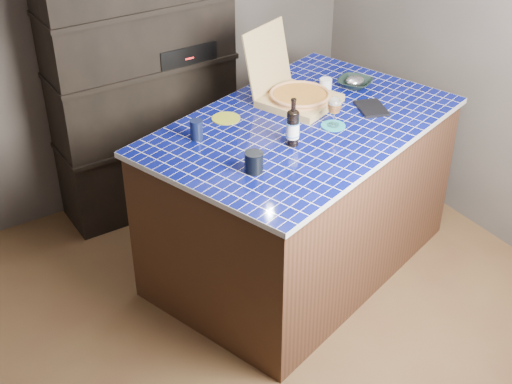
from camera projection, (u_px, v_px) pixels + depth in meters
room at (273, 131)px, 3.41m from camera, size 3.50×3.50×3.50m
shelving_unit at (143, 85)px, 4.69m from camera, size 1.20×0.41×1.80m
kitchen_island at (300, 196)px, 4.31m from camera, size 2.07×1.64×0.99m
pizza_box at (296, 94)px, 4.23m from camera, size 0.54×0.59×0.43m
mead_bottle at (293, 127)px, 3.78m from camera, size 0.07×0.07×0.27m
teal_trivet at (333, 126)px, 4.01m from camera, size 0.14×0.14×0.01m
wine_glass at (335, 106)px, 3.94m from camera, size 0.08×0.08×0.18m
tumbler at (254, 162)px, 3.57m from camera, size 0.10×0.10×0.11m
dvd_case at (371, 108)px, 4.18m from camera, size 0.22×0.25×0.02m
bowl at (355, 83)px, 4.44m from camera, size 0.28×0.28×0.05m
foil_contents at (355, 81)px, 4.44m from camera, size 0.13×0.10×0.06m
white_jar at (326, 84)px, 4.41m from camera, size 0.08×0.08×0.07m
navy_cup at (196, 130)px, 3.86m from camera, size 0.07×0.07×0.11m
green_trivet at (226, 118)px, 4.09m from camera, size 0.17×0.17×0.01m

